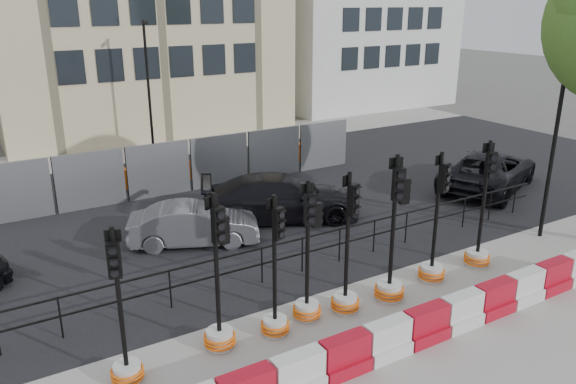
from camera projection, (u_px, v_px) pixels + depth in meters
ground at (328, 291)px, 13.85m from camera, size 120.00×120.00×0.00m
sidewalk_near at (412, 353)px, 11.42m from camera, size 40.00×6.00×0.02m
road at (213, 206)px, 19.53m from camera, size 40.00×14.00×0.03m
sidewalk_far at (137, 151)px, 26.84m from camera, size 40.00×4.00×0.02m
kerb_railing at (302, 249)px, 14.61m from camera, size 18.00×0.04×1.00m
heras_fencing at (196, 167)px, 21.92m from camera, size 14.33×1.72×2.00m
lamp_post_far at (148, 85)px, 25.21m from camera, size 0.12×0.56×6.00m
lamp_post_near at (556, 133)px, 16.04m from camera, size 0.12×0.56×6.00m
barrier_row at (407, 333)px, 11.46m from camera, size 12.55×0.50×0.80m
traffic_signal_a at (125, 352)px, 10.35m from camera, size 0.62×0.62×3.15m
traffic_signal_b at (219, 313)px, 11.36m from camera, size 0.67×0.67×3.39m
traffic_signal_c at (275, 307)px, 11.87m from camera, size 0.62×0.62×3.17m
traffic_signal_d at (308, 288)px, 12.42m from camera, size 0.64×0.64×3.27m
traffic_signal_e at (346, 284)px, 12.76m from camera, size 0.66×0.66×3.37m
traffic_signal_f at (391, 267)px, 13.20m from camera, size 0.71×0.71×3.61m
traffic_signal_g at (433, 255)px, 14.18m from camera, size 0.67×0.67×3.41m
traffic_signal_h at (479, 241)px, 14.97m from camera, size 0.69×0.69×3.48m
car_b at (194, 225)px, 16.36m from camera, size 4.02×4.69×1.24m
car_c at (281, 198)px, 18.21m from camera, size 5.74×6.61×1.49m
car_d at (489, 170)px, 21.18m from camera, size 6.30×7.10×1.48m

